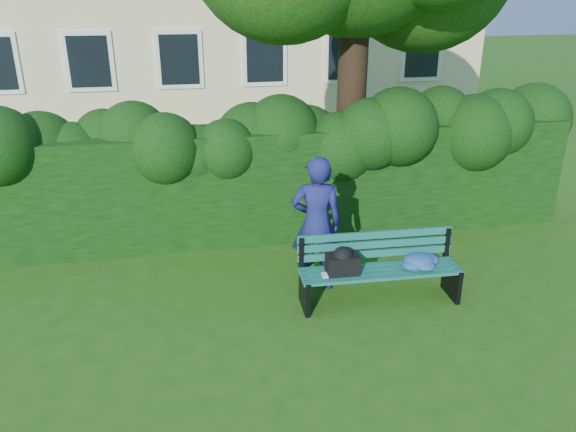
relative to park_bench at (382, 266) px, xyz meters
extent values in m
plane|color=#245310|center=(-1.07, 0.24, -0.50)|extent=(80.00, 80.00, 0.00)
cube|color=white|center=(-4.67, 10.22, 1.50)|extent=(1.30, 0.08, 1.60)
cube|color=black|center=(-4.67, 10.18, 1.50)|extent=(1.05, 0.04, 1.35)
cube|color=white|center=(-2.27, 10.22, 1.50)|extent=(1.30, 0.08, 1.60)
cube|color=black|center=(-2.27, 10.18, 1.50)|extent=(1.05, 0.04, 1.35)
cube|color=white|center=(0.13, 10.22, 1.50)|extent=(1.30, 0.08, 1.60)
cube|color=black|center=(0.13, 10.18, 1.50)|extent=(1.05, 0.04, 1.35)
cube|color=white|center=(2.53, 10.22, 1.50)|extent=(1.30, 0.08, 1.60)
cube|color=black|center=(2.53, 10.18, 1.50)|extent=(1.05, 0.04, 1.35)
cube|color=white|center=(4.93, 10.22, 1.50)|extent=(1.30, 0.08, 1.60)
cube|color=black|center=(4.93, 10.18, 1.50)|extent=(1.05, 0.04, 1.35)
cube|color=black|center=(-1.07, 2.44, 0.40)|extent=(10.00, 1.00, 1.80)
cylinder|color=black|center=(0.40, 2.83, 1.81)|extent=(0.48, 0.48, 4.63)
cube|color=#115552|center=(-0.04, -0.22, -0.05)|extent=(2.10, 0.18, 0.04)
cube|color=#115552|center=(-0.03, -0.10, -0.05)|extent=(2.10, 0.18, 0.04)
cube|color=#115552|center=(-0.03, 0.02, -0.05)|extent=(2.10, 0.18, 0.04)
cube|color=#115552|center=(-0.02, 0.14, -0.05)|extent=(2.10, 0.18, 0.04)
cube|color=#115552|center=(-0.02, 0.22, 0.08)|extent=(2.10, 0.12, 0.10)
cube|color=#115552|center=(-0.02, 0.23, 0.21)|extent=(2.10, 0.12, 0.10)
cube|color=#115552|center=(-0.02, 0.24, 0.34)|extent=(2.10, 0.12, 0.10)
cube|color=black|center=(-1.03, 0.00, -0.28)|extent=(0.08, 0.50, 0.44)
cube|color=black|center=(-1.02, 0.26, 0.15)|extent=(0.06, 0.06, 0.45)
cube|color=black|center=(-1.03, -0.05, -0.06)|extent=(0.08, 0.42, 0.05)
cube|color=black|center=(0.97, -0.08, -0.28)|extent=(0.08, 0.50, 0.44)
cube|color=black|center=(0.98, 0.18, 0.15)|extent=(0.06, 0.06, 0.45)
cube|color=black|center=(0.97, -0.13, -0.06)|extent=(0.08, 0.42, 0.05)
cube|color=white|center=(-0.72, -0.07, -0.02)|extent=(0.19, 0.14, 0.02)
cube|color=black|center=(-0.54, -0.02, 0.09)|extent=(0.42, 0.28, 0.25)
imported|color=navy|center=(-0.75, 0.53, 0.43)|extent=(0.75, 0.57, 1.87)
camera|label=1|loc=(-2.47, -6.12, 3.34)|focal=35.00mm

